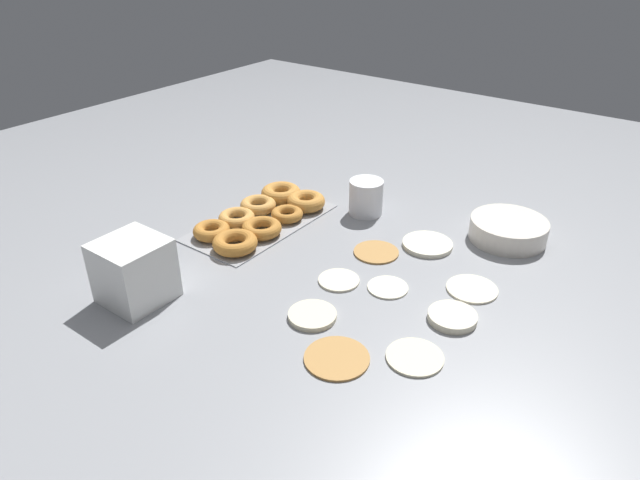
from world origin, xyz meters
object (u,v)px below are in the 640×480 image
(pancake_6, at_px, (337,357))
(paper_cup, at_px, (366,197))
(pancake_7, at_px, (376,251))
(batter_bowl, at_px, (508,230))
(pancake_0, at_px, (312,315))
(pancake_5, at_px, (339,279))
(pancake_1, at_px, (415,356))
(donut_tray, at_px, (263,216))
(container_stack, at_px, (134,271))
(pancake_8, at_px, (452,317))
(pancake_3, at_px, (388,287))
(pancake_2, at_px, (472,288))
(pancake_4, at_px, (427,244))

(pancake_6, bearing_deg, paper_cup, -152.22)
(pancake_7, xyz_separation_m, batter_bowl, (-0.24, 0.21, 0.02))
(pancake_7, distance_m, paper_cup, 0.20)
(pancake_0, bearing_deg, pancake_5, -166.73)
(pancake_1, height_order, donut_tray, donut_tray)
(batter_bowl, xyz_separation_m, container_stack, (0.66, -0.49, 0.04))
(container_stack, bearing_deg, pancake_8, 119.83)
(pancake_8, bearing_deg, batter_bowl, -174.95)
(pancake_6, relative_size, pancake_7, 1.12)
(pancake_6, bearing_deg, pancake_0, -122.94)
(pancake_1, relative_size, pancake_6, 0.88)
(pancake_8, bearing_deg, pancake_3, -97.72)
(pancake_3, distance_m, pancake_8, 0.15)
(pancake_0, height_order, pancake_8, pancake_8)
(pancake_2, xyz_separation_m, batter_bowl, (-0.24, -0.02, 0.02))
(pancake_3, distance_m, paper_cup, 0.34)
(pancake_5, bearing_deg, pancake_7, 179.42)
(pancake_5, bearing_deg, container_stack, -44.84)
(pancake_8, bearing_deg, pancake_6, -27.03)
(pancake_0, xyz_separation_m, paper_cup, (-0.43, -0.16, 0.04))
(pancake_8, xyz_separation_m, batter_bowl, (-0.36, -0.03, 0.02))
(pancake_0, xyz_separation_m, pancake_6, (0.07, 0.10, -0.00))
(pancake_8, height_order, paper_cup, paper_cup)
(pancake_4, bearing_deg, donut_tray, -70.51)
(pancake_1, bearing_deg, paper_cup, -138.45)
(paper_cup, bearing_deg, pancake_5, 22.97)
(pancake_3, relative_size, donut_tray, 0.22)
(pancake_4, relative_size, pancake_6, 1.00)
(pancake_1, bearing_deg, batter_bowl, -176.85)
(pancake_5, xyz_separation_m, pancake_7, (-0.14, 0.00, -0.00))
(pancake_2, distance_m, pancake_6, 0.35)
(pancake_6, relative_size, batter_bowl, 0.64)
(pancake_1, distance_m, pancake_5, 0.27)
(batter_bowl, bearing_deg, pancake_7, -41.73)
(pancake_3, distance_m, pancake_4, 0.20)
(donut_tray, distance_m, batter_bowl, 0.58)
(pancake_0, relative_size, pancake_7, 0.90)
(pancake_3, height_order, pancake_7, same)
(pancake_7, xyz_separation_m, container_stack, (0.43, -0.28, 0.06))
(pancake_2, distance_m, container_stack, 0.67)
(pancake_7, distance_m, pancake_8, 0.27)
(pancake_2, height_order, batter_bowl, batter_bowl)
(pancake_4, distance_m, pancake_6, 0.44)
(pancake_3, xyz_separation_m, batter_bowl, (-0.34, 0.12, 0.02))
(pancake_2, relative_size, container_stack, 0.82)
(pancake_3, bearing_deg, donut_tray, -99.42)
(batter_bowl, bearing_deg, donut_tray, -61.74)
(pancake_5, bearing_deg, pancake_2, 120.03)
(pancake_5, height_order, batter_bowl, batter_bowl)
(pancake_6, relative_size, paper_cup, 1.27)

